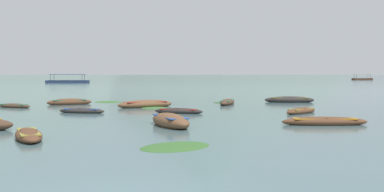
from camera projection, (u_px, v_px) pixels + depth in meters
name	position (u px, v px, depth m)	size (l,w,h in m)	color
ground_plane	(180.00, 74.00, 1505.79)	(6000.00, 6000.00, 0.00)	slate
mountain_2	(209.00, 17.00, 1842.35)	(1247.45, 1247.45, 486.02)	slate
rowboat_0	(227.00, 102.00, 35.01)	(1.99, 3.83, 0.54)	#4C3323
rowboat_1	(145.00, 104.00, 32.00)	(4.46, 3.24, 0.67)	brown
rowboat_2	(28.00, 135.00, 16.48)	(2.24, 3.50, 0.45)	brown
rowboat_3	(325.00, 122.00, 20.97)	(4.18, 1.09, 0.49)	brown
rowboat_4	(82.00, 111.00, 27.36)	(3.19, 1.57, 0.39)	#2D2826
rowboat_6	(301.00, 111.00, 27.09)	(2.83, 2.82, 0.46)	brown
rowboat_8	(179.00, 111.00, 27.17)	(3.27, 1.78, 0.41)	#2D2826
rowboat_9	(170.00, 121.00, 20.50)	(2.54, 3.97, 0.75)	brown
rowboat_10	(14.00, 106.00, 31.83)	(3.08, 2.05, 0.36)	#4C3323
rowboat_11	(69.00, 102.00, 34.72)	(3.62, 2.27, 0.60)	brown
rowboat_12	(289.00, 100.00, 37.63)	(4.36, 1.59, 0.64)	#2D2826
ferry_1	(68.00, 81.00, 116.50)	(10.93, 4.76, 2.54)	navy
ferry_2	(362.00, 79.00, 171.07)	(7.80, 3.17, 2.54)	#4C3323
weed_patch_1	(224.00, 103.00, 36.92)	(1.76, 1.83, 0.14)	#2D5628
weed_patch_2	(175.00, 147.00, 14.64)	(1.87, 2.62, 0.14)	#38662D
weed_patch_3	(108.00, 102.00, 37.78)	(2.45, 2.22, 0.14)	#38662D
weed_patch_4	(155.00, 108.00, 31.21)	(1.83, 1.99, 0.14)	#38662D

